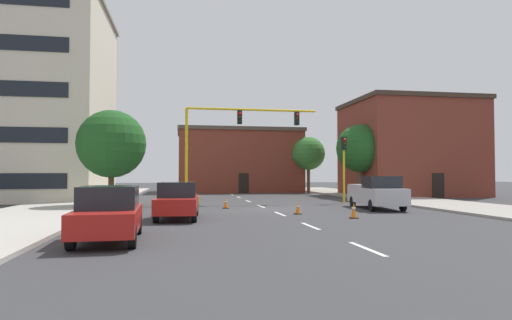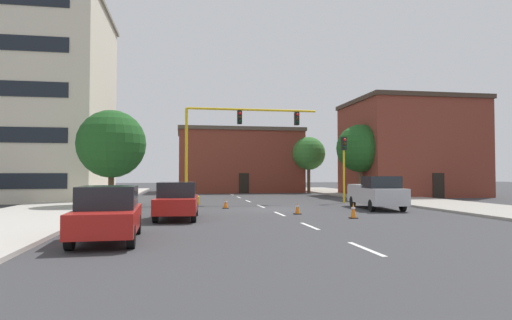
% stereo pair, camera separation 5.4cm
% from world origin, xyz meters
% --- Properties ---
extents(ground_plane, '(160.00, 160.00, 0.00)m').
position_xyz_m(ground_plane, '(0.00, 0.00, 0.00)').
color(ground_plane, '#38383A').
extents(sidewalk_left, '(6.00, 56.00, 0.14)m').
position_xyz_m(sidewalk_left, '(-12.37, 8.00, 0.07)').
color(sidewalk_left, '#B2ADA3').
rests_on(sidewalk_left, ground_plane).
extents(sidewalk_right, '(6.00, 56.00, 0.14)m').
position_xyz_m(sidewalk_right, '(12.37, 8.00, 0.07)').
color(sidewalk_right, '#9E998E').
rests_on(sidewalk_right, ground_plane).
extents(lane_stripe_seg_0, '(0.16, 2.40, 0.01)m').
position_xyz_m(lane_stripe_seg_0, '(0.00, -14.00, 0.00)').
color(lane_stripe_seg_0, silver).
rests_on(lane_stripe_seg_0, ground_plane).
extents(lane_stripe_seg_1, '(0.16, 2.40, 0.01)m').
position_xyz_m(lane_stripe_seg_1, '(0.00, -8.50, 0.00)').
color(lane_stripe_seg_1, silver).
rests_on(lane_stripe_seg_1, ground_plane).
extents(lane_stripe_seg_2, '(0.16, 2.40, 0.01)m').
position_xyz_m(lane_stripe_seg_2, '(0.00, -3.00, 0.00)').
color(lane_stripe_seg_2, silver).
rests_on(lane_stripe_seg_2, ground_plane).
extents(lane_stripe_seg_3, '(0.16, 2.40, 0.01)m').
position_xyz_m(lane_stripe_seg_3, '(0.00, 2.50, 0.00)').
color(lane_stripe_seg_3, silver).
rests_on(lane_stripe_seg_3, ground_plane).
extents(lane_stripe_seg_4, '(0.16, 2.40, 0.01)m').
position_xyz_m(lane_stripe_seg_4, '(0.00, 8.00, 0.00)').
color(lane_stripe_seg_4, silver).
rests_on(lane_stripe_seg_4, ground_plane).
extents(lane_stripe_seg_5, '(0.16, 2.40, 0.01)m').
position_xyz_m(lane_stripe_seg_5, '(0.00, 13.50, 0.00)').
color(lane_stripe_seg_5, silver).
rests_on(lane_stripe_seg_5, ground_plane).
extents(lane_stripe_seg_6, '(0.16, 2.40, 0.01)m').
position_xyz_m(lane_stripe_seg_6, '(0.00, 19.00, 0.00)').
color(lane_stripe_seg_6, silver).
rests_on(lane_stripe_seg_6, ground_plane).
extents(building_tall_left, '(16.27, 13.66, 16.49)m').
position_xyz_m(building_tall_left, '(-19.61, 13.71, 8.25)').
color(building_tall_left, beige).
rests_on(building_tall_left, ground_plane).
extents(building_brick_center, '(14.25, 9.92, 7.33)m').
position_xyz_m(building_brick_center, '(1.60, 26.31, 3.68)').
color(building_brick_center, brown).
rests_on(building_brick_center, ground_plane).
extents(building_row_right, '(11.48, 9.93, 9.28)m').
position_xyz_m(building_row_right, '(16.89, 13.89, 4.65)').
color(building_row_right, brown).
rests_on(building_row_right, ground_plane).
extents(traffic_signal_gantry, '(10.31, 1.20, 6.83)m').
position_xyz_m(traffic_signal_gantry, '(-3.42, 5.28, 2.32)').
color(traffic_signal_gantry, yellow).
rests_on(traffic_signal_gantry, ground_plane).
extents(traffic_light_pole_right, '(0.32, 0.47, 4.80)m').
position_xyz_m(traffic_light_pole_right, '(6.51, 4.50, 3.53)').
color(traffic_light_pole_right, yellow).
rests_on(traffic_light_pole_right, ground_plane).
extents(tree_right_far, '(3.71, 3.71, 6.26)m').
position_xyz_m(tree_right_far, '(8.90, 21.44, 4.39)').
color(tree_right_far, '#4C3823').
rests_on(tree_right_far, ground_plane).
extents(tree_right_mid, '(4.34, 4.34, 6.61)m').
position_xyz_m(tree_right_mid, '(10.86, 11.67, 4.43)').
color(tree_right_mid, brown).
rests_on(tree_right_mid, ground_plane).
extents(tree_left_near, '(4.35, 4.35, 6.22)m').
position_xyz_m(tree_left_near, '(-9.58, 3.41, 4.04)').
color(tree_left_near, '#4C3823').
rests_on(tree_left_near, ground_plane).
extents(pickup_truck_silver, '(2.51, 5.57, 1.99)m').
position_xyz_m(pickup_truck_silver, '(6.52, -0.81, 0.97)').
color(pickup_truck_silver, '#BCBCC1').
rests_on(pickup_truck_silver, ground_plane).
extents(sedan_red_near_left, '(2.01, 4.56, 1.74)m').
position_xyz_m(sedan_red_near_left, '(-7.46, -11.27, 0.89)').
color(sedan_red_near_left, '#B21E19').
rests_on(sedan_red_near_left, ground_plane).
extents(sedan_red_mid_left, '(2.13, 4.61, 1.74)m').
position_xyz_m(sedan_red_mid_left, '(-5.34, -4.73, 0.89)').
color(sedan_red_mid_left, '#B21E19').
rests_on(sedan_red_mid_left, ground_plane).
extents(traffic_cone_roadside_a, '(0.36, 0.36, 0.77)m').
position_xyz_m(traffic_cone_roadside_a, '(2.96, -5.88, 0.38)').
color(traffic_cone_roadside_a, black).
rests_on(traffic_cone_roadside_a, ground_plane).
extents(traffic_cone_roadside_b, '(0.36, 0.36, 0.65)m').
position_xyz_m(traffic_cone_roadside_b, '(-2.46, 1.14, 0.32)').
color(traffic_cone_roadside_b, black).
rests_on(traffic_cone_roadside_b, ground_plane).
extents(traffic_cone_roadside_c, '(0.36, 0.36, 0.66)m').
position_xyz_m(traffic_cone_roadside_c, '(0.89, -3.34, 0.32)').
color(traffic_cone_roadside_c, black).
rests_on(traffic_cone_roadside_c, ground_plane).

